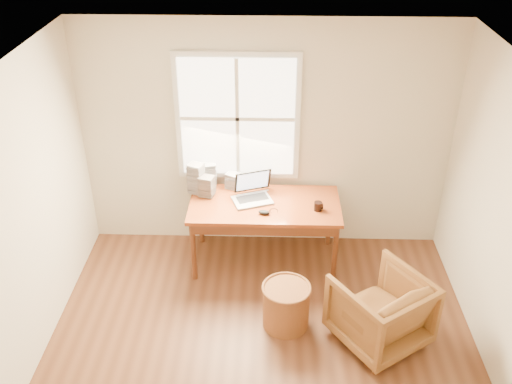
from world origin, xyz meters
TOP-DOWN VIEW (x-y plane):
  - room_shell at (-0.02, 0.16)m, footprint 4.04×4.54m
  - desk at (0.00, 1.80)m, footprint 1.60×0.80m
  - armchair at (1.08, 0.62)m, footprint 1.05×1.06m
  - wicker_stool at (0.22, 0.79)m, footprint 0.56×0.56m
  - laptop at (-0.13, 1.84)m, footprint 0.51×0.53m
  - mouse at (-0.00, 1.59)m, footprint 0.13×0.09m
  - coffee_mug at (0.55, 1.68)m, footprint 0.10×0.10m
  - cd_stack_a at (-0.62, 2.15)m, footprint 0.17×0.16m
  - cd_stack_b at (-0.63, 1.95)m, footprint 0.18×0.17m
  - cd_stack_c at (-0.75, 2.02)m, footprint 0.19×0.18m
  - cd_stack_d at (-0.35, 2.13)m, footprint 0.18×0.17m

SIDE VIEW (x-z plane):
  - wicker_stool at x=0.22m, z-range 0.00..0.44m
  - armchair at x=1.08m, z-range 0.00..0.70m
  - desk at x=0.00m, z-range 0.71..0.75m
  - mouse at x=0.00m, z-range 0.75..0.79m
  - coffee_mug at x=0.55m, z-range 0.75..0.84m
  - cd_stack_d at x=-0.35m, z-range 0.75..0.93m
  - cd_stack_b at x=-0.63m, z-range 0.75..0.98m
  - cd_stack_a at x=-0.62m, z-range 0.75..1.03m
  - laptop at x=-0.13m, z-range 0.75..1.05m
  - cd_stack_c at x=-0.75m, z-range 0.75..1.09m
  - room_shell at x=-0.02m, z-range 0.00..2.64m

